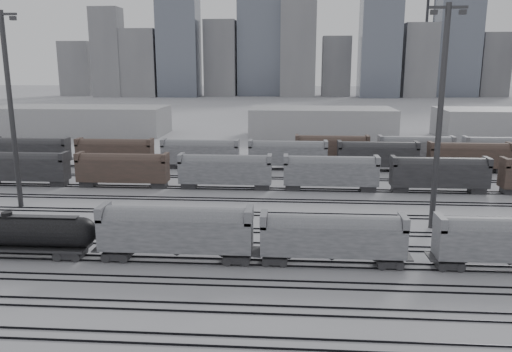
# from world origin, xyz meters

# --- Properties ---
(ground) EXTENTS (900.00, 900.00, 0.00)m
(ground) POSITION_xyz_m (0.00, 0.00, 0.00)
(ground) COLOR silver
(ground) RESTS_ON ground
(tracks) EXTENTS (220.00, 71.50, 0.16)m
(tracks) POSITION_xyz_m (0.00, 17.50, 0.08)
(tracks) COLOR black
(tracks) RESTS_ON ground
(tank_car_b) EXTENTS (18.77, 3.13, 4.64)m
(tank_car_b) POSITION_xyz_m (-27.70, 1.00, 2.68)
(tank_car_b) COLOR #232326
(tank_car_b) RESTS_ON ground
(hopper_car_a) EXTENTS (15.68, 3.12, 5.61)m
(hopper_car_a) POSITION_xyz_m (-9.95, 1.00, 3.46)
(hopper_car_a) COLOR #232326
(hopper_car_a) RESTS_ON ground
(hopper_car_b) EXTENTS (14.40, 2.86, 5.15)m
(hopper_car_b) POSITION_xyz_m (5.87, 1.00, 3.18)
(hopper_car_b) COLOR #232326
(hopper_car_b) RESTS_ON ground
(hopper_car_c) EXTENTS (14.63, 2.91, 5.23)m
(hopper_car_c) POSITION_xyz_m (23.22, 1.00, 3.23)
(hopper_car_c) COLOR #232326
(hopper_car_c) RESTS_ON ground
(light_mast_b) EXTENTS (4.30, 0.69, 26.85)m
(light_mast_b) POSITION_xyz_m (-36.85, 19.55, 14.24)
(light_mast_b) COLOR #353437
(light_mast_b) RESTS_ON ground
(light_mast_c) EXTENTS (4.27, 0.68, 26.66)m
(light_mast_c) POSITION_xyz_m (19.13, 13.86, 14.14)
(light_mast_c) COLOR #353437
(light_mast_c) RESTS_ON ground
(bg_string_near) EXTENTS (151.00, 3.00, 5.60)m
(bg_string_near) POSITION_xyz_m (8.00, 32.00, 2.80)
(bg_string_near) COLOR gray
(bg_string_near) RESTS_ON ground
(bg_string_mid) EXTENTS (151.00, 3.00, 5.60)m
(bg_string_mid) POSITION_xyz_m (18.00, 48.00, 2.80)
(bg_string_mid) COLOR #232326
(bg_string_mid) RESTS_ON ground
(bg_string_far) EXTENTS (66.00, 3.00, 5.60)m
(bg_string_far) POSITION_xyz_m (35.50, 56.00, 2.80)
(bg_string_far) COLOR brown
(bg_string_far) RESTS_ON ground
(warehouse_left) EXTENTS (50.00, 18.00, 8.00)m
(warehouse_left) POSITION_xyz_m (-60.00, 95.00, 4.00)
(warehouse_left) COLOR #A8A8AB
(warehouse_left) RESTS_ON ground
(warehouse_mid) EXTENTS (40.00, 18.00, 8.00)m
(warehouse_mid) POSITION_xyz_m (10.00, 95.00, 4.00)
(warehouse_mid) COLOR #A8A8AB
(warehouse_mid) RESTS_ON ground
(warehouse_right) EXTENTS (35.00, 18.00, 8.00)m
(warehouse_right) POSITION_xyz_m (60.00, 95.00, 4.00)
(warehouse_right) COLOR #A8A8AB
(warehouse_right) RESTS_ON ground
(skyline) EXTENTS (316.00, 22.40, 95.00)m
(skyline) POSITION_xyz_m (10.84, 280.00, 34.73)
(skyline) COLOR gray
(skyline) RESTS_ON ground
(crane_left) EXTENTS (42.00, 1.80, 100.00)m
(crane_left) POSITION_xyz_m (-28.74, 305.00, 57.39)
(crane_left) COLOR #353437
(crane_left) RESTS_ON ground
(crane_right) EXTENTS (42.00, 1.80, 100.00)m
(crane_right) POSITION_xyz_m (91.26, 305.00, 57.39)
(crane_right) COLOR #353437
(crane_right) RESTS_ON ground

